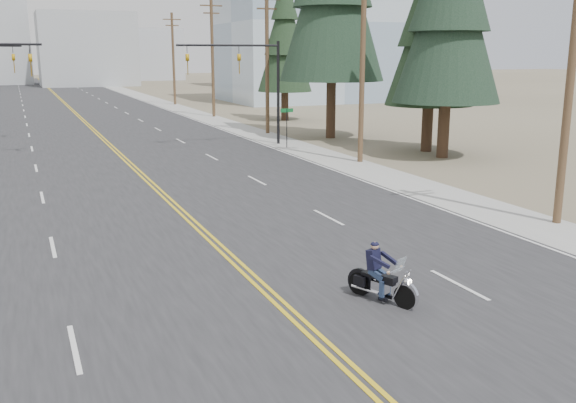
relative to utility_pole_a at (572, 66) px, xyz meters
The scene contains 17 objects.
ground_plane 15.91m from the utility_pole_a, 147.38° to the right, with size 400.00×400.00×0.00m, color #776D56.
road 63.51m from the utility_pole_a, 101.40° to the left, with size 20.00×200.00×0.01m, color #303033.
sidewalk_right 62.27m from the utility_pole_a, 90.92° to the left, with size 3.00×200.00×0.01m, color #A5A5A0.
traffic_mast_right 24.27m from the utility_pole_a, 98.35° to the left, with size 7.10×0.26×7.00m.
street_sign 22.41m from the utility_pole_a, 94.42° to the left, with size 0.90×0.06×2.62m.
utility_pole_a is the anchor object (origin of this frame).
utility_pole_b 15.00m from the utility_pole_a, 90.00° to the left, with size 2.20×0.30×11.50m.
utility_pole_c 30.00m from the utility_pole_a, 90.00° to the left, with size 2.20×0.30×11.00m.
utility_pole_d 45.00m from the utility_pole_a, 90.00° to the left, with size 2.20×0.30×11.50m.
utility_pole_e 62.00m from the utility_pole_a, 90.00° to the left, with size 2.20×0.30×11.00m.
glass_building 65.13m from the utility_pole_a, 72.54° to the left, with size 24.00×16.00×20.00m, color #9EB5CC.
haze_bldg_b 117.09m from the utility_pole_a, 92.20° to the left, with size 18.00×14.00×14.00m, color #ADB2B7.
haze_bldg_c 105.69m from the utility_pole_a, 74.91° to the left, with size 16.00×12.00×18.00m, color #B7BCC6.
haze_bldg_e 142.55m from the utility_pole_a, 84.97° to the left, with size 14.00×14.00×12.00m, color #B7BCC6.
motorcyclist 11.96m from the utility_pole_a, 157.35° to the right, with size 0.84×1.97×1.54m, color black, non-canonical shape.
conifer_mid 18.36m from the utility_pole_a, 70.55° to the left, with size 5.56×5.56×14.84m.
conifer_far 39.40m from the utility_pole_a, 82.39° to the left, with size 5.07×5.07×13.57m.
Camera 1 is at (-5.69, -9.40, 6.16)m, focal length 40.00 mm.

